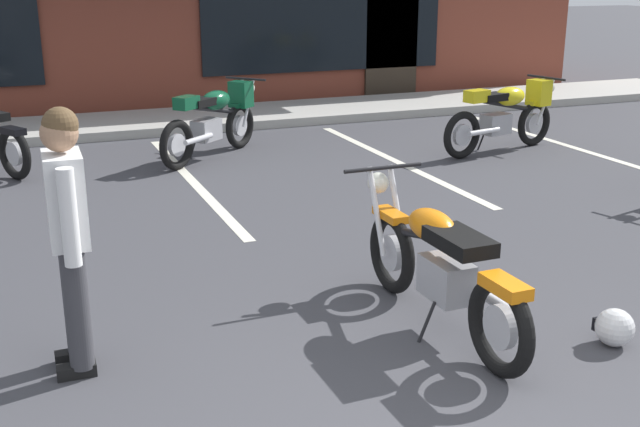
{
  "coord_description": "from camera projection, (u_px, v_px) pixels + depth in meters",
  "views": [
    {
      "loc": [
        -1.97,
        -2.47,
        2.43
      ],
      "look_at": [
        0.28,
        3.14,
        0.55
      ],
      "focal_mm": 44.11,
      "sensor_mm": 36.0,
      "label": 1
    }
  ],
  "objects": [
    {
      "name": "helmet_on_pavement",
      "position": [
        614.0,
        327.0,
        5.28
      ],
      "size": [
        0.26,
        0.26,
        0.26
      ],
      "color": "silver",
      "rests_on": "ground_plane"
    },
    {
      "name": "sidewalk_kerb",
      "position": [
        141.0,
        123.0,
        12.62
      ],
      "size": [
        22.0,
        1.8,
        0.14
      ],
      "primitive_type": "cube",
      "color": "#A8A59E",
      "rests_on": "ground_plane"
    },
    {
      "name": "person_in_black_shirt",
      "position": [
        68.0,
        226.0,
        4.72
      ],
      "size": [
        0.28,
        0.6,
        1.68
      ],
      "color": "black",
      "rests_on": "ground_plane"
    },
    {
      "name": "motorcycle_foreground_classic",
      "position": [
        439.0,
        265.0,
        5.46
      ],
      "size": [
        0.66,
        2.11,
        0.98
      ],
      "color": "black",
      "rests_on": "ground_plane"
    },
    {
      "name": "motorcycle_black_cruiser",
      "position": [
        506.0,
        113.0,
        10.86
      ],
      "size": [
        2.08,
        0.87,
        0.98
      ],
      "color": "black",
      "rests_on": "ground_plane"
    },
    {
      "name": "ground_plane",
      "position": [
        280.0,
        274.0,
        6.56
      ],
      "size": [
        80.0,
        80.0,
        0.0
      ],
      "primitive_type": "plane",
      "color": "#3D3D42"
    },
    {
      "name": "painted_stall_lines",
      "position": [
        192.0,
        180.0,
        9.45
      ],
      "size": [
        11.08,
        4.8,
        0.01
      ],
      "color": "silver",
      "rests_on": "ground_plane"
    },
    {
      "name": "motorcycle_green_cafe_racer",
      "position": [
        215.0,
        118.0,
        10.52
      ],
      "size": [
        1.74,
        1.56,
        0.98
      ],
      "color": "black",
      "rests_on": "ground_plane"
    },
    {
      "name": "brick_storefront_building",
      "position": [
        101.0,
        1.0,
        15.67
      ],
      "size": [
        18.51,
        6.49,
        3.65
      ],
      "color": "brown",
      "rests_on": "ground_plane"
    }
  ]
}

